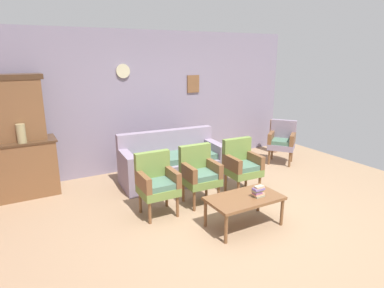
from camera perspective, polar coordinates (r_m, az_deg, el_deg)
The scene contains 13 objects.
ground_plane at distance 4.88m, azimuth 6.09°, elevation -12.35°, with size 7.68×7.68×0.00m, color #997A5B.
wall_back_with_decor at distance 6.70m, azimuth -6.76°, elevation 7.44°, with size 6.40×0.09×2.70m.
side_cabinet at distance 6.02m, azimuth -27.55°, elevation -3.80°, with size 1.16×0.55×0.93m.
cabinet_upper_hutch at distance 5.88m, azimuth -28.76°, elevation 5.55°, with size 0.99×0.38×1.03m.
vase_on_cabinet at distance 5.70m, azimuth -27.42°, elevation 1.62°, with size 0.13×0.13×0.30m, color tan.
floral_couch at distance 6.01m, azimuth -3.50°, elevation -3.47°, with size 1.89×0.93×0.90m.
armchair_row_middle at distance 4.77m, azimuth -6.12°, elevation -6.41°, with size 0.53×0.50×0.90m.
armchair_by_doorway at distance 5.10m, azimuth 1.27°, elevation -4.88°, with size 0.54×0.51×0.90m.
armchair_near_couch_end at distance 5.54m, azimuth 8.54°, elevation -3.39°, with size 0.54×0.52×0.90m.
wingback_chair_by_fireplace at distance 7.23m, azimuth 15.28°, elevation 0.69°, with size 0.71×0.71×0.90m.
coffee_table at distance 4.51m, azimuth 9.04°, elevation -9.55°, with size 1.00×0.56×0.42m.
book_stack_on_table at distance 4.51m, azimuth 11.39°, elevation -8.03°, with size 0.17×0.10×0.16m.
floor_vase_by_wall at distance 8.03m, azimuth 13.97°, elevation 1.36°, with size 0.22×0.22×0.77m, color #8B624C.
Camera 1 is at (-2.54, -3.50, 2.26)m, focal length 30.87 mm.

